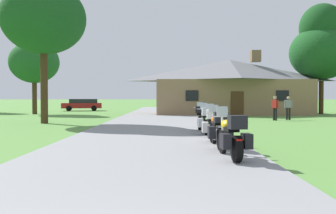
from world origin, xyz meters
TOP-DOWN VIEW (x-y plane):
  - ground_plane at (0.00, 20.00)m, footprint 500.00×500.00m
  - asphalt_driveway at (0.00, 18.00)m, footprint 6.40×80.00m
  - motorcycle_yellow_nearest_to_camera at (2.26, 7.40)m, footprint 0.83×2.08m
  - motorcycle_orange_second_in_row at (2.22, 9.62)m, footprint 0.73×2.08m
  - motorcycle_silver_third_in_row at (2.24, 11.58)m, footprint 0.76×2.08m
  - motorcycle_silver_fourth_in_row at (2.27, 13.93)m, footprint 0.72×2.08m
  - motorcycle_silver_farthest_in_row at (2.23, 16.38)m, footprint 0.68×2.08m
  - stone_lodge at (6.62, 34.51)m, footprint 14.70×8.60m
  - bystander_red_shirt_near_lodge at (8.06, 24.07)m, footprint 0.39×0.46m
  - bystander_gray_shirt_beside_signpost at (9.19, 24.73)m, footprint 0.54×0.30m
  - tree_right_of_lodge at (15.33, 34.15)m, footprint 6.01×6.01m
  - tree_left_far at (-11.99, 33.81)m, footprint 4.64×4.64m
  - tree_left_near at (-6.93, 21.17)m, footprint 5.13×5.13m
  - parked_red_suv_far_left at (-9.48, 42.59)m, footprint 4.89×2.79m

SIDE VIEW (x-z plane):
  - ground_plane at x=0.00m, z-range 0.00..0.00m
  - asphalt_driveway at x=0.00m, z-range 0.00..0.06m
  - motorcycle_yellow_nearest_to_camera at x=2.26m, z-range -0.04..1.26m
  - motorcycle_orange_second_in_row at x=2.22m, z-range -0.04..1.26m
  - motorcycle_silver_third_in_row at x=2.24m, z-range -0.04..1.26m
  - motorcycle_silver_fourth_in_row at x=2.27m, z-range -0.04..1.26m
  - motorcycle_silver_farthest_in_row at x=2.23m, z-range -0.03..1.27m
  - parked_red_suv_far_left at x=-9.48m, z-range 0.08..1.48m
  - bystander_gray_shirt_beside_signpost at x=9.19m, z-range 0.10..1.76m
  - bystander_red_shirt_near_lodge at x=8.06m, z-range 0.11..1.79m
  - stone_lodge at x=6.62m, z-range -0.37..5.75m
  - tree_left_far at x=-11.99m, z-range 1.20..9.72m
  - tree_right_of_lodge at x=15.33m, z-range 1.31..11.81m
  - tree_left_near at x=-6.93m, z-range 1.82..12.21m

